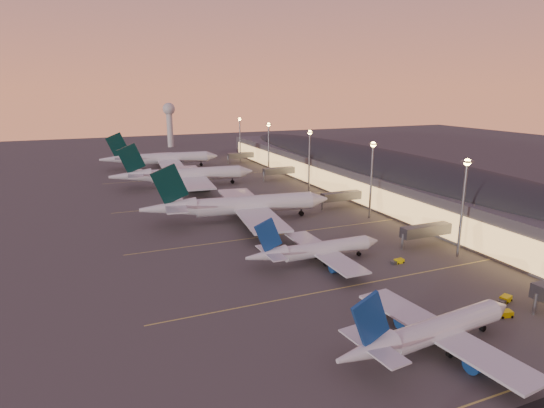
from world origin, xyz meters
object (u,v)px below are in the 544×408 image
Objects in this scene: airliner_wide_mid at (184,175)px; baggage_tug_a at (502,314)px; baggage_tug_c at (398,261)px; airliner_wide_near at (239,206)px; airliner_narrow_north at (316,250)px; airliner_narrow_south at (431,332)px; airliner_wide_far at (161,159)px; radar_tower at (169,117)px; baggage_tug_b at (505,300)px.

baggage_tug_a is at bearing -72.53° from airliner_wide_mid.
airliner_wide_near is at bearing 110.57° from baggage_tug_c.
airliner_narrow_north is at bearing 132.12° from baggage_tug_a.
baggage_tug_c is at bearing -69.93° from airliner_wide_mid.
baggage_tug_a is 1.18× the size of baggage_tug_c.
airliner_narrow_south is at bearing -155.00° from baggage_tug_a.
airliner_wide_far is at bearing 99.52° from airliner_wide_near.
airliner_narrow_north reaches higher than baggage_tug_a.
airliner_narrow_south is at bearing -82.64° from airliner_wide_far.
airliner_narrow_south is at bearing -91.29° from airliner_narrow_north.
airliner_wide_far is 1.96× the size of radar_tower.
radar_tower is at bearing 86.92° from baggage_tug_c.
airliner_wide_mid is 143.64m from baggage_tug_b.
baggage_tug_b is at bearing -74.64° from airliner_wide_far.
airliner_wide_mid is at bearing 101.03° from airliner_wide_near.
airliner_narrow_south is at bearing -80.96° from airliner_wide_mid.
airliner_wide_far is at bearing 87.25° from airliner_narrow_south.
radar_tower is 289.26m from baggage_tug_a.
airliner_narrow_north is at bearing 108.03° from baggage_tug_b.
airliner_wide_near is 61.42m from airliner_wide_mid.
baggage_tug_a is 7.06m from baggage_tug_b.
airliner_narrow_south is 147.42m from airliner_wide_mid.
airliner_wide_near is at bearing 97.44° from airliner_narrow_north.
airliner_narrow_south is 21.83m from baggage_tug_a.
airliner_wide_near is 114.53m from airliner_wide_far.
airliner_wide_mid is 1.00× the size of airliner_wide_far.
airliner_narrow_north is at bearing -81.42° from airliner_wide_far.
baggage_tug_a is at bearing -161.22° from baggage_tug_b.
baggage_tug_c is (8.42, -257.87, -21.39)m from radar_tower.
airliner_wide_mid reaches higher than airliner_wide_near.
airliner_wide_near is 1.00× the size of airliner_wide_mid.
radar_tower is at bearing 106.47° from baggage_tug_a.
airliner_wide_mid is 1.96× the size of radar_tower.
baggage_tug_a is at bearing -76.46° from airliner_wide_far.
airliner_wide_near is 17.30× the size of baggage_tug_c.
radar_tower is 7.51× the size of baggage_tug_a.
airliner_wide_mid is 116.66m from baggage_tug_c.
airliner_narrow_north is 0.58× the size of airliner_wide_mid.
airliner_wide_mid is at bearing 116.69° from baggage_tug_a.
baggage_tug_a is at bearing 4.59° from airliner_narrow_south.
airliner_narrow_south is 28.25m from baggage_tug_b.
airliner_wide_near reaches higher than baggage_tug_b.
airliner_narrow_north is 250.53m from radar_tower.
radar_tower is (21.19, 145.12, 16.64)m from airliner_wide_mid.
baggage_tug_c is at bearing 106.67° from baggage_tug_a.
baggage_tug_c is at bearing -23.23° from airliner_narrow_north.
baggage_tug_a is (32.05, -196.34, -4.69)m from airliner_wide_far.
baggage_tug_b is at bearing -52.99° from airliner_narrow_north.
airliner_wide_mid is at bearing 87.85° from airliner_narrow_south.
airliner_wide_mid is at bearing -84.30° from airliner_wide_far.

